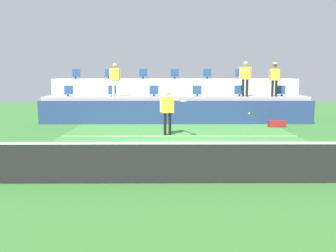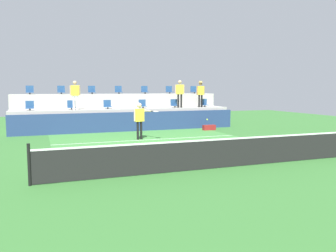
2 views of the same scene
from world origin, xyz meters
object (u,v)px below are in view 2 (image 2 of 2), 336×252
Objects in this scene: spectator_leaning_on_rail at (180,91)px; spectator_with_hat at (201,91)px; stadium_chair_lower_right at (174,104)px; spectator_in_grey at (75,92)px; stadium_chair_upper_far_right at (194,90)px; tennis_ball at (207,120)px; stadium_chair_upper_center at (119,91)px; stadium_chair_upper_mid_left at (92,91)px; stadium_chair_upper_mid_right at (145,91)px; stadium_chair_lower_mid_left at (108,105)px; stadium_chair_upper_right at (169,90)px; stadium_chair_lower_mid_right at (143,105)px; stadium_chair_lower_far_left at (30,106)px; tennis_player at (140,117)px; stadium_chair_lower_left at (71,106)px; equipment_bag at (209,128)px; stadium_chair_lower_far_right at (204,104)px; stadium_chair_upper_far_left at (30,91)px; stadium_chair_upper_left at (61,91)px.

spectator_with_hat is at bearing -0.00° from spectator_leaning_on_rail.
spectator_in_grey reaches higher than stadium_chair_lower_right.
stadium_chair_upper_far_right is 7.65× the size of tennis_ball.
stadium_chair_upper_mid_left is at bearing 180.00° from stadium_chair_upper_center.
stadium_chair_lower_mid_left is at bearing -147.72° from stadium_chair_upper_mid_right.
stadium_chair_upper_right is 2.19m from spectator_leaning_on_rail.
stadium_chair_lower_right is at bearing 166.88° from spectator_with_hat.
stadium_chair_lower_mid_right is 2.27m from stadium_chair_upper_center.
stadium_chair_lower_far_left reaches higher than tennis_player.
stadium_chair_lower_left is 8.03m from spectator_with_hat.
equipment_bag is (4.47, -4.13, -2.16)m from stadium_chair_upper_center.
stadium_chair_lower_left is 1.00× the size of stadium_chair_upper_mid_left.
stadium_chair_lower_left is at bearing 180.00° from stadium_chair_lower_right.
stadium_chair_upper_center is at bearing 180.00° from stadium_chair_upper_right.
stadium_chair_lower_far_right is at bearing 2.66° from spectator_in_grey.
stadium_chair_upper_left is at bearing 0.00° from stadium_chair_upper_far_left.
spectator_leaning_on_rail is (8.76, -2.18, -0.03)m from stadium_chair_upper_far_left.
spectator_leaning_on_rail is at bearing -14.00° from stadium_chair_upper_far_left.
spectator_leaning_on_rail is at bearing -32.74° from stadium_chair_upper_center.
stadium_chair_lower_far_left is 1.00× the size of stadium_chair_upper_mid_right.
stadium_chair_lower_mid_left is 1.00× the size of stadium_chair_upper_center.
tennis_player is at bearing -81.58° from stadium_chair_lower_mid_left.
stadium_chair_lower_left is 1.00× the size of stadium_chair_upper_far_left.
stadium_chair_upper_far_right reaches higher than tennis_ball.
stadium_chair_lower_right is (8.55, 0.00, 0.00)m from stadium_chair_lower_far_left.
stadium_chair_upper_mid_left and stadium_chair_upper_mid_right have the same top height.
stadium_chair_lower_far_right is 10.85m from stadium_chair_upper_far_left.
stadium_chair_upper_center is 6.46m from equipment_bag.
stadium_chair_lower_right is 3.76m from stadium_chair_upper_center.
stadium_chair_upper_far_left and stadium_chair_upper_far_right have the same top height.
stadium_chair_upper_far_right is (1.86, 0.00, 0.00)m from stadium_chair_upper_right.
tennis_player is at bearing -108.87° from stadium_chair_upper_mid_right.
stadium_chair_upper_mid_left is at bearing 51.50° from stadium_chair_lower_left.
stadium_chair_upper_far_left is at bearing 157.21° from stadium_chair_lower_mid_left.
equipment_bag is at bearing -34.55° from stadium_chair_lower_mid_right.
stadium_chair_upper_left is 5.34m from stadium_chair_upper_mid_right.
stadium_chair_lower_mid_right is 7.65× the size of tennis_ball.
stadium_chair_upper_right is at bearing 134.59° from stadium_chair_lower_far_right.
stadium_chair_lower_far_left is at bearing 177.49° from spectator_leaning_on_rail.
stadium_chair_upper_left is (-2.49, 1.80, 0.85)m from stadium_chair_lower_mid_left.
stadium_chair_upper_mid_right is (5.34, 0.00, 0.00)m from stadium_chair_upper_left.
stadium_chair_lower_left is 1.00× the size of stadium_chair_lower_far_right.
stadium_chair_lower_far_left is at bearing -89.86° from stadium_chair_upper_far_left.
stadium_chair_lower_far_left is 1.99m from stadium_chair_upper_far_left.
stadium_chair_lower_far_left is 2.68m from stadium_chair_upper_left.
stadium_chair_lower_mid_left is 1.00× the size of stadium_chair_lower_right.
stadium_chair_lower_far_left is 4.28m from stadium_chair_lower_mid_left.
stadium_chair_upper_far_left is 7.13m from stadium_chair_upper_mid_right.
stadium_chair_upper_mid_right is at bearing 0.00° from stadium_chair_upper_center.
stadium_chair_lower_mid_left is 0.68× the size of equipment_bag.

